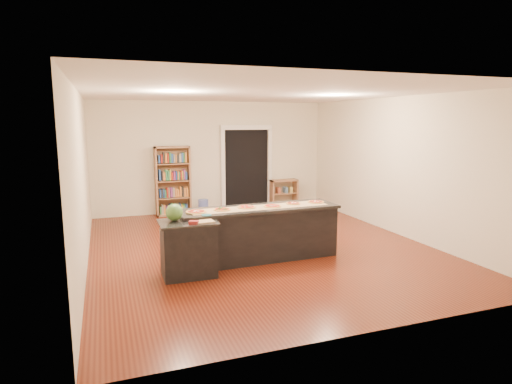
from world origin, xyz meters
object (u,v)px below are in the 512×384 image
object	(u,v)px
waste_bin	(203,207)
kitchen_island	(259,233)
side_counter	(189,248)
watermelon	(174,212)
low_shelf	(284,193)
bookshelf	(173,181)

from	to	relation	value
waste_bin	kitchen_island	bearing A→B (deg)	-88.30
kitchen_island	waste_bin	world-z (taller)	kitchen_island
side_counter	kitchen_island	bearing A→B (deg)	17.75
watermelon	side_counter	bearing A→B (deg)	-30.17
low_shelf	bookshelf	bearing A→B (deg)	179.82
side_counter	low_shelf	world-z (taller)	side_counter
waste_bin	watermelon	size ratio (longest dim) A/B	1.44
kitchen_island	low_shelf	size ratio (longest dim) A/B	3.61
bookshelf	watermelon	bearing A→B (deg)	-98.52
kitchen_island	low_shelf	bearing A→B (deg)	59.83
low_shelf	waste_bin	size ratio (longest dim) A/B	2.02
kitchen_island	side_counter	world-z (taller)	kitchen_island
kitchen_island	low_shelf	distance (m)	4.51
low_shelf	side_counter	bearing A→B (deg)	-128.24
low_shelf	waste_bin	bearing A→B (deg)	-175.33
side_counter	waste_bin	xyz separation A→B (m)	(1.17, 4.17, -0.24)
watermelon	waste_bin	bearing A→B (deg)	71.71
low_shelf	watermelon	xyz separation A→B (m)	(-3.61, -4.25, 0.60)
bookshelf	side_counter	bearing A→B (deg)	-96.01
bookshelf	low_shelf	size ratio (longest dim) A/B	2.27
waste_bin	side_counter	bearing A→B (deg)	-105.61
kitchen_island	waste_bin	bearing A→B (deg)	90.08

